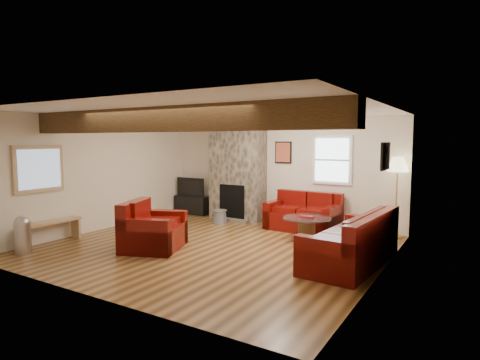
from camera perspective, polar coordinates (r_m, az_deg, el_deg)
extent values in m
plane|color=#4E3214|center=(7.60, -3.84, -9.50)|extent=(8.00, 8.00, 0.00)
plane|color=white|center=(7.36, -3.97, 9.65)|extent=(8.00, 8.00, 0.00)
plane|color=beige|center=(9.75, 5.43, 1.30)|extent=(8.00, 0.00, 8.00)
plane|color=beige|center=(5.38, -21.01, -2.60)|extent=(8.00, 0.00, 8.00)
plane|color=beige|center=(9.42, -19.02, 0.87)|extent=(0.00, 7.50, 7.50)
plane|color=beige|center=(6.17, 19.55, -1.53)|extent=(0.00, 7.50, 7.50)
cube|color=black|center=(6.36, -10.52, 8.47)|extent=(6.00, 0.36, 0.38)
cube|color=#38322B|center=(10.00, -0.36, 1.44)|extent=(1.40, 0.50, 2.50)
cube|color=black|center=(9.89, -1.12, -3.28)|extent=(0.70, 0.06, 0.90)
cube|color=#38322B|center=(9.92, -1.27, -5.66)|extent=(1.00, 0.25, 0.08)
cylinder|color=#492E17|center=(8.16, 9.44, -8.35)|extent=(0.64, 0.64, 0.04)
cylinder|color=#492E17|center=(8.12, 9.46, -7.04)|extent=(0.34, 0.34, 0.42)
cylinder|color=white|center=(8.07, 9.49, -5.35)|extent=(0.96, 0.96, 0.02)
cube|color=maroon|center=(8.07, 9.49, -5.17)|extent=(0.27, 0.19, 0.03)
cube|color=black|center=(10.97, -6.76, -3.52)|extent=(0.97, 0.39, 0.49)
imported|color=black|center=(10.90, -6.79, -0.96)|extent=(0.87, 0.11, 0.50)
cylinder|color=#AF8249|center=(8.90, 21.17, -7.53)|extent=(0.30, 0.30, 0.03)
cylinder|color=#AF8249|center=(8.76, 21.34, -2.89)|extent=(0.03, 0.03, 1.48)
cone|color=beige|center=(8.69, 21.52, 2.09)|extent=(0.42, 0.42, 0.30)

